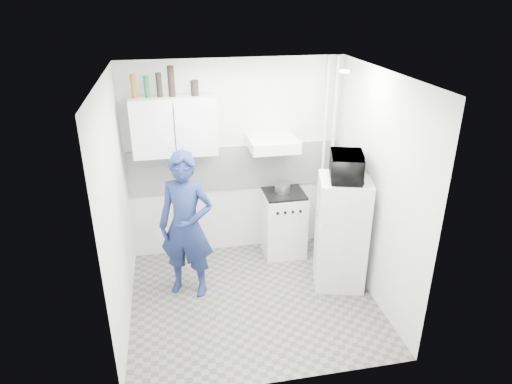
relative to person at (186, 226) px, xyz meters
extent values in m
plane|color=#5D5D5D|center=(0.71, -0.33, -0.88)|extent=(2.80, 2.80, 0.00)
plane|color=white|center=(0.71, -0.33, 1.72)|extent=(2.80, 2.80, 0.00)
plane|color=silver|center=(0.71, 0.92, 0.42)|extent=(2.80, 0.00, 2.80)
plane|color=silver|center=(-0.69, -0.33, 0.42)|extent=(0.00, 2.60, 2.60)
plane|color=silver|center=(2.11, -0.33, 0.42)|extent=(0.00, 2.60, 2.60)
imported|color=#18244D|center=(0.00, 0.00, 0.00)|extent=(0.75, 0.63, 1.76)
cube|color=silver|center=(1.31, 0.67, -0.44)|extent=(0.54, 0.54, 0.87)
cube|color=white|center=(1.81, -0.17, -0.19)|extent=(0.70, 0.70, 1.39)
cube|color=black|center=(1.31, 0.67, 0.01)|extent=(0.52, 0.52, 0.03)
cylinder|color=silver|center=(1.29, 0.68, 0.08)|extent=(0.20, 0.20, 0.11)
imported|color=black|center=(1.81, -0.17, 0.65)|extent=(0.60, 0.49, 0.29)
cylinder|color=brown|center=(-0.47, 0.74, 1.45)|extent=(0.06, 0.06, 0.27)
cylinder|color=#144C1E|center=(-0.32, 0.74, 1.44)|extent=(0.06, 0.06, 0.25)
cylinder|color=black|center=(-0.18, 0.74, 1.46)|extent=(0.07, 0.07, 0.28)
cylinder|color=black|center=(-0.04, 0.74, 1.50)|extent=(0.08, 0.08, 0.35)
cylinder|color=black|center=(0.22, 0.74, 1.41)|extent=(0.09, 0.09, 0.18)
cube|color=white|center=(-0.04, 0.74, 0.97)|extent=(1.00, 0.35, 0.70)
cube|color=silver|center=(1.16, 0.67, 0.69)|extent=(0.60, 0.50, 0.14)
cube|color=white|center=(0.71, 0.90, 0.32)|extent=(2.74, 0.03, 0.60)
cylinder|color=silver|center=(2.01, 0.84, 0.42)|extent=(0.05, 0.05, 2.60)
cylinder|color=silver|center=(1.89, 0.84, 0.42)|extent=(0.04, 0.04, 2.60)
cylinder|color=white|center=(1.71, -0.13, 1.69)|extent=(0.10, 0.10, 0.02)
camera|label=1|loc=(-0.10, -4.64, 2.46)|focal=32.00mm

